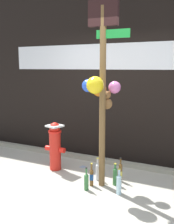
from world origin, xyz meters
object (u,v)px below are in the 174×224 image
(bottle_1, at_px, (98,171))
(bottle_4, at_px, (86,181))
(fire_hydrant, at_px, (55,145))
(bottle_5, at_px, (91,177))
(memorial_post, at_px, (101,81))
(bottle_0, at_px, (119,184))
(bottle_2, at_px, (115,176))
(bottle_3, at_px, (120,172))

(bottle_1, xyz_separation_m, bottle_4, (-0.01, -0.40, -0.01))
(fire_hydrant, relative_size, bottle_5, 2.35)
(memorial_post, height_order, bottle_5, memorial_post)
(fire_hydrant, distance_m, bottle_0, 1.43)
(bottle_0, distance_m, bottle_1, 0.57)
(bottle_2, distance_m, bottle_5, 0.37)
(bottle_4, xyz_separation_m, bottle_5, (0.01, 0.17, 0.01))
(bottle_1, distance_m, bottle_2, 0.32)
(bottle_4, bearing_deg, bottle_1, 88.74)
(fire_hydrant, bearing_deg, bottle_4, -29.90)
(fire_hydrant, relative_size, bottle_1, 2.31)
(bottle_5, bearing_deg, bottle_0, -9.58)
(memorial_post, xyz_separation_m, bottle_4, (-0.12, -0.26, -1.48))
(bottle_0, xyz_separation_m, bottle_3, (-0.12, 0.42, -0.00))
(bottle_1, xyz_separation_m, bottle_2, (0.32, -0.05, -0.00))
(bottle_3, height_order, bottle_4, bottle_3)
(bottle_0, bearing_deg, bottle_1, 146.47)
(bottle_3, bearing_deg, bottle_2, -101.78)
(bottle_1, relative_size, bottle_3, 0.94)
(bottle_2, bearing_deg, bottle_1, 171.21)
(fire_hydrant, relative_size, bottle_0, 2.22)
(bottle_2, xyz_separation_m, bottle_4, (-0.33, -0.35, -0.01))
(bottle_2, bearing_deg, bottle_4, -133.03)
(memorial_post, relative_size, bottle_0, 7.08)
(bottle_0, xyz_separation_m, bottle_5, (-0.47, 0.08, -0.01))
(bottle_2, relative_size, bottle_5, 0.96)
(memorial_post, relative_size, bottle_5, 7.50)
(bottle_3, xyz_separation_m, bottle_4, (-0.36, -0.51, -0.02))
(fire_hydrant, height_order, bottle_4, fire_hydrant)
(bottle_4, bearing_deg, bottle_5, 87.48)
(bottle_4, bearing_deg, memorial_post, 65.25)
(bottle_2, relative_size, bottle_4, 1.00)
(fire_hydrant, relative_size, bottle_2, 2.45)
(fire_hydrant, bearing_deg, bottle_5, -20.64)
(memorial_post, xyz_separation_m, bottle_5, (-0.11, -0.09, -1.47))
(bottle_1, xyz_separation_m, bottle_3, (0.35, 0.11, 0.00))
(bottle_3, bearing_deg, bottle_4, -125.30)
(bottle_4, bearing_deg, fire_hydrant, 150.10)
(memorial_post, bearing_deg, bottle_2, 24.34)
(bottle_4, distance_m, bottle_5, 0.17)
(memorial_post, distance_m, fire_hydrant, 1.54)
(memorial_post, xyz_separation_m, bottle_3, (0.24, 0.25, -1.47))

